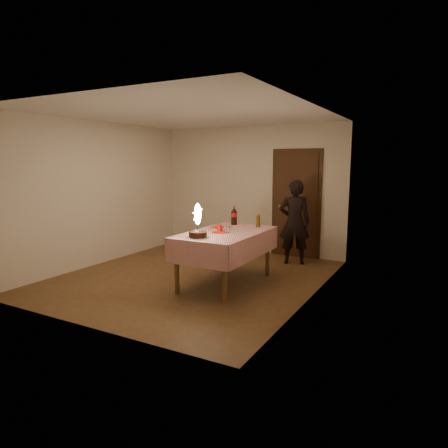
# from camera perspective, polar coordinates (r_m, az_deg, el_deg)

# --- Properties ---
(ground) EXTENTS (4.00, 4.50, 0.01)m
(ground) POSITION_cam_1_polar(r_m,az_deg,el_deg) (6.63, -4.61, -7.58)
(ground) COLOR brown
(ground) RESTS_ON ground
(room_shell) EXTENTS (4.04, 4.54, 2.62)m
(room_shell) POSITION_cam_1_polar(r_m,az_deg,el_deg) (6.41, -4.17, 6.88)
(room_shell) COLOR silver
(room_shell) RESTS_ON ground
(dining_table) EXTENTS (1.02, 1.72, 0.82)m
(dining_table) POSITION_cam_1_polar(r_m,az_deg,el_deg) (6.08, 0.23, -2.12)
(dining_table) COLOR brown
(dining_table) RESTS_ON ground
(birthday_cake) EXTENTS (0.32, 0.32, 0.48)m
(birthday_cake) POSITION_cam_1_polar(r_m,az_deg,el_deg) (5.58, -3.75, -0.67)
(birthday_cake) COLOR white
(birthday_cake) RESTS_ON dining_table
(red_plate) EXTENTS (0.22, 0.22, 0.01)m
(red_plate) POSITION_cam_1_polar(r_m,az_deg,el_deg) (5.99, -0.64, -1.20)
(red_plate) COLOR red
(red_plate) RESTS_ON dining_table
(red_cup) EXTENTS (0.08, 0.08, 0.10)m
(red_cup) POSITION_cam_1_polar(r_m,az_deg,el_deg) (6.07, -0.67, -0.62)
(red_cup) COLOR red
(red_cup) RESTS_ON dining_table
(clear_cup) EXTENTS (0.07, 0.07, 0.09)m
(clear_cup) POSITION_cam_1_polar(r_m,az_deg,el_deg) (6.00, 0.63, -0.78)
(clear_cup) COLOR white
(clear_cup) RESTS_ON dining_table
(napkin_stack) EXTENTS (0.15, 0.15, 0.02)m
(napkin_stack) POSITION_cam_1_polar(r_m,az_deg,el_deg) (6.40, -0.97, -0.48)
(napkin_stack) COLOR red
(napkin_stack) RESTS_ON dining_table
(cola_bottle) EXTENTS (0.10, 0.10, 0.32)m
(cola_bottle) POSITION_cam_1_polar(r_m,az_deg,el_deg) (6.71, 1.44, 1.19)
(cola_bottle) COLOR black
(cola_bottle) RESTS_ON dining_table
(amber_bottle_right) EXTENTS (0.06, 0.06, 0.25)m
(amber_bottle_right) POSITION_cam_1_polar(r_m,az_deg,el_deg) (6.50, 4.91, 0.60)
(amber_bottle_right) COLOR #583C0F
(amber_bottle_right) RESTS_ON dining_table
(photographer) EXTENTS (0.66, 0.55, 1.56)m
(photographer) POSITION_cam_1_polar(r_m,az_deg,el_deg) (7.44, 10.04, 0.28)
(photographer) COLOR black
(photographer) RESTS_ON ground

